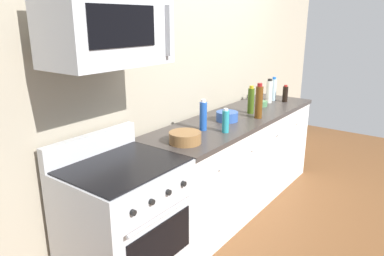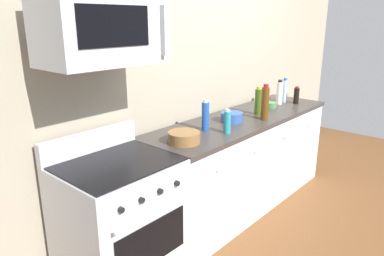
{
  "view_description": "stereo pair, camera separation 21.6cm",
  "coord_description": "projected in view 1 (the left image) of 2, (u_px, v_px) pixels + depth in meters",
  "views": [
    {
      "loc": [
        -2.98,
        -1.65,
        1.82
      ],
      "look_at": [
        -0.82,
        -0.05,
        1.0
      ],
      "focal_mm": 33.66,
      "sensor_mm": 36.0,
      "label": 1
    },
    {
      "loc": [
        -2.84,
        -1.82,
        1.82
      ],
      "look_at": [
        -0.82,
        -0.05,
        1.0
      ],
      "focal_mm": 33.66,
      "sensor_mm": 36.0,
      "label": 2
    }
  ],
  "objects": [
    {
      "name": "ground_plane",
      "position": [
        235.0,
        201.0,
        3.76
      ],
      "size": [
        6.46,
        6.46,
        0.0
      ],
      "primitive_type": "plane",
      "color": "brown"
    },
    {
      "name": "microwave",
      "position": [
        108.0,
        31.0,
        2.11
      ],
      "size": [
        0.74,
        0.44,
        0.4
      ],
      "color": "#B7BABF"
    },
    {
      "name": "bottle_dish_soap",
      "position": [
        226.0,
        121.0,
        2.95
      ],
      "size": [
        0.06,
        0.06,
        0.2
      ],
      "color": "teal",
      "rests_on": "countertop_slab"
    },
    {
      "name": "bottle_wine_amber",
      "position": [
        259.0,
        102.0,
        3.37
      ],
      "size": [
        0.07,
        0.07,
        0.33
      ],
      "color": "#59330F",
      "rests_on": "countertop_slab"
    },
    {
      "name": "bottle_water_clear",
      "position": [
        274.0,
        89.0,
        4.11
      ],
      "size": [
        0.06,
        0.06,
        0.27
      ],
      "color": "silver",
      "rests_on": "countertop_slab"
    },
    {
      "name": "range_oven",
      "position": [
        125.0,
        225.0,
        2.45
      ],
      "size": [
        0.76,
        0.69,
        1.07
      ],
      "color": "#B7BABF",
      "rests_on": "ground_plane"
    },
    {
      "name": "bowl_wooden_salad",
      "position": [
        185.0,
        137.0,
        2.71
      ],
      "size": [
        0.25,
        0.25,
        0.09
      ],
      "color": "brown",
      "rests_on": "countertop_slab"
    },
    {
      "name": "bottle_soy_sauce_dark",
      "position": [
        285.0,
        94.0,
        4.05
      ],
      "size": [
        0.06,
        0.06,
        0.19
      ],
      "color": "black",
      "rests_on": "countertop_slab"
    },
    {
      "name": "bottle_vinegar_white",
      "position": [
        269.0,
        91.0,
        4.0
      ],
      "size": [
        0.07,
        0.07,
        0.27
      ],
      "color": "silver",
      "rests_on": "countertop_slab"
    },
    {
      "name": "bottle_soda_blue",
      "position": [
        203.0,
        116.0,
        3.0
      ],
      "size": [
        0.06,
        0.06,
        0.26
      ],
      "color": "#1E4CA5",
      "rests_on": "countertop_slab"
    },
    {
      "name": "bottle_olive_oil",
      "position": [
        251.0,
        100.0,
        3.54
      ],
      "size": [
        0.06,
        0.06,
        0.28
      ],
      "color": "#385114",
      "rests_on": "countertop_slab"
    },
    {
      "name": "bowl_green_glaze",
      "position": [
        261.0,
        103.0,
        3.86
      ],
      "size": [
        0.13,
        0.13,
        0.06
      ],
      "color": "#477A4C",
      "rests_on": "countertop_slab"
    },
    {
      "name": "counter_unit",
      "position": [
        237.0,
        160.0,
        3.62
      ],
      "size": [
        2.29,
        0.66,
        0.92
      ],
      "color": "white",
      "rests_on": "ground_plane"
    },
    {
      "name": "bowl_blue_mixing",
      "position": [
        227.0,
        116.0,
        3.3
      ],
      "size": [
        0.2,
        0.2,
        0.09
      ],
      "color": "#2D519E",
      "rests_on": "countertop_slab"
    },
    {
      "name": "back_wall",
      "position": [
        204.0,
        68.0,
        3.6
      ],
      "size": [
        5.38,
        0.1,
        2.7
      ],
      "primitive_type": "cube",
      "color": "#9E937F",
      "rests_on": "ground_plane"
    }
  ]
}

